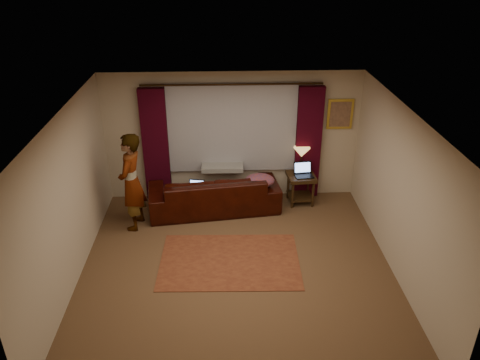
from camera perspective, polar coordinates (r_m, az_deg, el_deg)
name	(u,v)px	position (r m, az deg, el deg)	size (l,w,h in m)	color
floor	(237,269)	(7.73, -0.37, -10.75)	(5.00, 5.00, 0.01)	brown
ceiling	(236,116)	(6.47, -0.44, 7.81)	(5.00, 5.00, 0.02)	silver
wall_back	(232,137)	(9.26, -0.96, 5.30)	(5.00, 0.02, 2.60)	#C2B196
wall_front	(245,318)	(4.98, 0.66, -16.50)	(5.00, 0.02, 2.60)	#C2B196
wall_left	(68,202)	(7.37, -20.25, -2.55)	(0.02, 5.00, 2.60)	#C2B196
wall_right	(401,195)	(7.51, 19.04, -1.77)	(0.02, 5.00, 2.60)	#C2B196
sheer_curtain	(232,128)	(9.14, -0.96, 6.32)	(2.50, 0.05, 1.80)	#9B9BA2
drape_left	(156,146)	(9.30, -10.24, 4.13)	(0.50, 0.14, 2.30)	black
drape_right	(308,143)	(9.36, 8.31, 4.46)	(0.50, 0.14, 2.30)	black
curtain_rod	(232,84)	(8.82, -0.99, 11.57)	(0.04, 0.04, 3.40)	black
picture_frame	(340,114)	(9.37, 12.10, 7.87)	(0.50, 0.04, 0.60)	gold
sofa	(214,186)	(9.08, -3.19, -0.73)	(2.51, 1.09, 1.01)	black
throw_blanket	(222,155)	(9.15, -2.19, 3.05)	(0.82, 0.33, 0.10)	gray
clothing_pile	(260,181)	(9.00, 2.40, -0.11)	(0.57, 0.44, 0.24)	brown
laptop_sofa	(196,188)	(8.82, -5.44, -0.94)	(0.29, 0.32, 0.21)	black
area_rug	(230,261)	(7.88, -1.26, -9.82)	(2.30, 1.53, 0.01)	brown
end_table	(300,189)	(9.47, 7.38, -1.06)	(0.53, 0.53, 0.62)	black
tiffany_lamp	(301,160)	(9.36, 7.47, 2.46)	(0.33, 0.33, 0.52)	olive
laptop_table	(304,170)	(9.23, 7.84, 1.17)	(0.35, 0.39, 0.26)	black
person	(132,182)	(8.54, -13.08, -0.26)	(0.54, 0.54, 1.83)	gray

